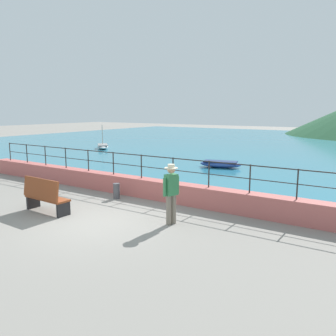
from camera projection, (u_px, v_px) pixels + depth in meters
ground_plane at (94, 222)px, 10.12m from camera, size 120.00×120.00×0.00m
promenade_wall at (157, 189)px, 12.69m from camera, size 20.00×0.56×0.70m
railing at (157, 164)px, 12.53m from camera, size 18.44×0.04×0.90m
lake_water at (300, 145)px, 31.35m from camera, size 64.00×44.32×0.06m
bench_main at (45, 196)px, 10.94m from camera, size 1.72×0.61×1.13m
person_walking at (171, 191)px, 9.78m from camera, size 0.38×0.55×1.75m
bollard at (117, 191)px, 12.74m from camera, size 0.24×0.24×0.57m
boat_0 at (103, 146)px, 28.50m from camera, size 2.28×2.24×1.95m
boat_2 at (220, 164)px, 19.27m from camera, size 2.45×1.43×0.36m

